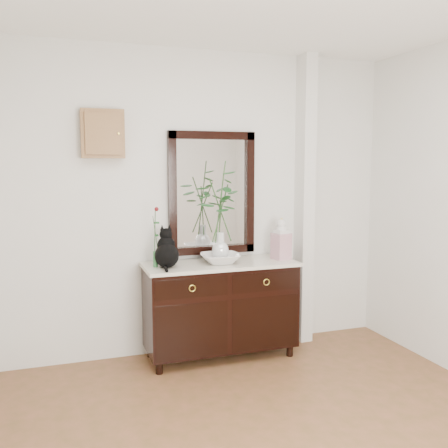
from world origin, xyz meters
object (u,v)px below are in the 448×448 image
object	(u,v)px
sideboard	(220,304)
ginger_jar	(281,238)
lotus_bowl	(220,258)
cat	(167,248)

from	to	relation	value
sideboard	ginger_jar	world-z (taller)	ginger_jar
sideboard	lotus_bowl	size ratio (longest dim) A/B	3.92
sideboard	cat	xyz separation A→B (m)	(-0.48, -0.04, 0.54)
cat	ginger_jar	xyz separation A→B (m)	(1.05, 0.01, 0.02)
ginger_jar	cat	bearing A→B (deg)	-179.26
cat	lotus_bowl	distance (m)	0.49
cat	sideboard	bearing A→B (deg)	12.06
lotus_bowl	ginger_jar	distance (m)	0.60
ginger_jar	sideboard	bearing A→B (deg)	177.69
cat	ginger_jar	distance (m)	1.05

